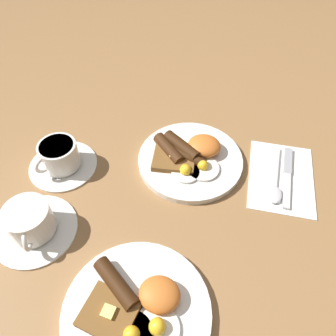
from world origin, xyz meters
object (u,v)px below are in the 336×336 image
at_px(breakfast_plate_near, 189,157).
at_px(teacup_near, 60,158).
at_px(breakfast_plate_far, 136,310).
at_px(knife, 287,173).
at_px(teacup_far, 31,223).
at_px(spoon, 275,188).

xyz_separation_m(breakfast_plate_near, teacup_near, (0.27, 0.09, 0.01)).
distance_m(breakfast_plate_far, knife, 0.43).
height_order(teacup_near, teacup_far, teacup_far).
bearing_deg(spoon, breakfast_plate_near, -98.73).
bearing_deg(teacup_far, teacup_near, -80.81).
xyz_separation_m(breakfast_plate_near, breakfast_plate_far, (0.00, 0.35, -0.00)).
height_order(breakfast_plate_far, teacup_far, teacup_far).
bearing_deg(teacup_near, knife, -166.88).
xyz_separation_m(breakfast_plate_far, spoon, (-0.20, -0.32, -0.00)).
bearing_deg(knife, teacup_far, -59.75).
bearing_deg(spoon, breakfast_plate_far, -32.16).
relative_size(breakfast_plate_near, knife, 1.38).
bearing_deg(breakfast_plate_far, breakfast_plate_near, -90.68).
relative_size(breakfast_plate_near, breakfast_plate_far, 0.97).
height_order(breakfast_plate_far, knife, breakfast_plate_far).
height_order(breakfast_plate_near, spoon, breakfast_plate_near).
height_order(breakfast_plate_near, teacup_far, teacup_far).
bearing_deg(breakfast_plate_far, teacup_near, -43.50).
distance_m(breakfast_plate_near, teacup_near, 0.29).
relative_size(teacup_far, knife, 0.95).
height_order(breakfast_plate_near, breakfast_plate_far, breakfast_plate_near).
relative_size(breakfast_plate_near, teacup_far, 1.46).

